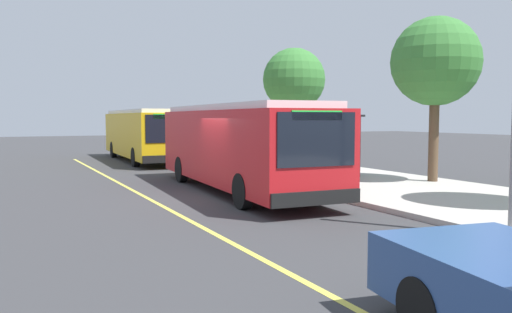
{
  "coord_description": "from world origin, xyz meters",
  "views": [
    {
      "loc": [
        14.99,
        -6.36,
        2.52
      ],
      "look_at": [
        0.19,
        1.02,
        1.28
      ],
      "focal_mm": 36.58,
      "sensor_mm": 36.0,
      "label": 1
    }
  ],
  "objects": [
    {
      "name": "ground_plane",
      "position": [
        0.0,
        0.0,
        0.0
      ],
      "size": [
        120.0,
        120.0,
        0.0
      ],
      "primitive_type": "plane",
      "color": "#38383A"
    },
    {
      "name": "street_tree_upstreet",
      "position": [
        0.65,
        8.15,
        4.54
      ],
      "size": [
        3.26,
        3.26,
        6.05
      ],
      "color": "brown",
      "rests_on": "sidewalk_curb"
    },
    {
      "name": "transit_bus_second",
      "position": [
        -14.88,
        1.24,
        1.62
      ],
      "size": [
        11.41,
        3.0,
        2.95
      ],
      "color": "gold",
      "rests_on": "ground_plane"
    },
    {
      "name": "route_sign_post",
      "position": [
        -1.04,
        3.71,
        1.96
      ],
      "size": [
        0.44,
        0.08,
        2.8
      ],
      "color": "#333338",
      "rests_on": "sidewalk_curb"
    },
    {
      "name": "sidewalk_curb",
      "position": [
        0.0,
        6.0,
        0.07
      ],
      "size": [
        44.0,
        6.4,
        0.15
      ],
      "primitive_type": "cube",
      "color": "#B7B2A8",
      "rests_on": "ground_plane"
    },
    {
      "name": "bus_shelter",
      "position": [
        -3.21,
        6.1,
        1.92
      ],
      "size": [
        2.9,
        1.6,
        2.48
      ],
      "color": "#333338",
      "rests_on": "sidewalk_curb"
    },
    {
      "name": "transit_bus_main",
      "position": [
        -1.09,
        1.01,
        1.62
      ],
      "size": [
        10.87,
        3.21,
        2.95
      ],
      "color": "red",
      "rests_on": "ground_plane"
    },
    {
      "name": "lane_stripe_center",
      "position": [
        0.0,
        -2.2,
        0.0
      ],
      "size": [
        36.0,
        0.14,
        0.01
      ],
      "primitive_type": "cube",
      "color": "#E0D64C",
      "rests_on": "ground_plane"
    },
    {
      "name": "street_tree_downstreet",
      "position": [
        -8.03,
        7.27,
        4.42
      ],
      "size": [
        3.17,
        3.17,
        5.89
      ],
      "color": "brown",
      "rests_on": "sidewalk_curb"
    },
    {
      "name": "waiting_bench",
      "position": [
        -2.86,
        6.16,
        0.63
      ],
      "size": [
        1.6,
        0.48,
        0.95
      ],
      "color": "brown",
      "rests_on": "sidewalk_curb"
    },
    {
      "name": "pedestrian_commuter",
      "position": [
        -2.79,
        4.6,
        1.12
      ],
      "size": [
        0.24,
        0.4,
        1.69
      ],
      "color": "#282D47",
      "rests_on": "sidewalk_curb"
    }
  ]
}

